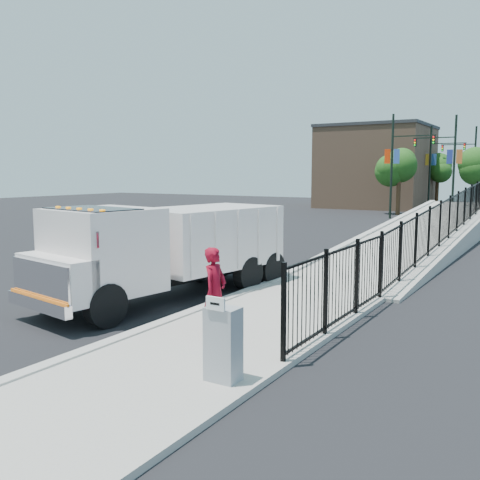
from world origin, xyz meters
The scene contains 18 objects.
ground centered at (0.00, 0.00, 0.00)m, with size 120.00×120.00×0.00m, color black.
sidewalk centered at (1.93, -2.00, 0.06)m, with size 3.55×12.00×0.12m, color #9E998E.
curb centered at (0.00, -2.00, 0.08)m, with size 0.30×12.00×0.16m, color #ADAAA3.
ramp centered at (2.12, 16.00, 0.00)m, with size 3.95×24.00×1.70m, color #9E998E.
iron_fence centered at (3.55, 12.00, 0.90)m, with size 0.10×28.00×1.80m, color black.
truck centered at (-1.76, 1.06, 1.54)m, with size 3.80×8.28×2.73m.
worker centered at (1.49, -1.19, 1.05)m, with size 0.68×0.45×1.87m, color maroon.
utility_cabinet centered at (3.10, -3.33, 0.75)m, with size 0.55×0.40×1.25m, color gray.
arrow_sign centered at (3.10, -3.55, 1.48)m, with size 0.35×0.04×0.22m, color white.
debris centered at (1.61, -0.69, 0.17)m, with size 0.41×0.41×0.10m, color silver.
light_pole_0 centered at (-3.50, 31.06, 4.36)m, with size 3.77×0.22×8.00m.
light_pole_1 centered at (-0.10, 34.15, 4.36)m, with size 3.78×0.22×8.00m.
light_pole_2 centered at (-3.26, 43.40, 4.36)m, with size 3.78×0.22×8.00m.
light_pole_3 centered at (-0.28, 46.21, 4.36)m, with size 3.77×0.22×8.00m.
tree_0 centered at (-4.29, 35.13, 3.96)m, with size 2.93×2.93×5.46m.
tree_1 centered at (1.38, 39.07, 3.95)m, with size 2.73×2.73×5.37m.
tree_2 centered at (-3.56, 47.24, 3.95)m, with size 2.67×2.67×5.33m.
building centered at (-9.00, 44.00, 4.00)m, with size 10.00×10.00×8.00m, color #8C664C.
Camera 1 is at (7.80, -10.52, 3.58)m, focal length 40.00 mm.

